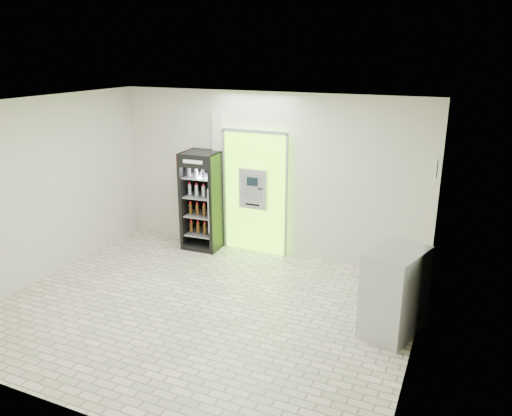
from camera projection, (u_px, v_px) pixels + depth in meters
The scene contains 7 objects.
ground at pixel (203, 308), 7.47m from camera, with size 6.00×6.00×0.00m, color beige.
room_shell at pixel (198, 190), 6.91m from camera, with size 6.00×6.00×6.00m.
atm_assembly at pixel (256, 192), 9.30m from camera, with size 1.30×0.24×2.33m.
pillar at pixel (220, 180), 9.59m from camera, with size 0.22×0.11×2.60m.
beverage_cooler at pixel (203, 202), 9.56m from camera, with size 0.74×0.69×1.88m.
steel_cabinet at pixel (394, 292), 6.66m from camera, with size 0.85×1.04×1.20m.
exit_sign at pixel (436, 169), 6.89m from camera, with size 0.02×0.22×0.26m.
Camera 1 is at (3.43, -5.77, 3.69)m, focal length 35.00 mm.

